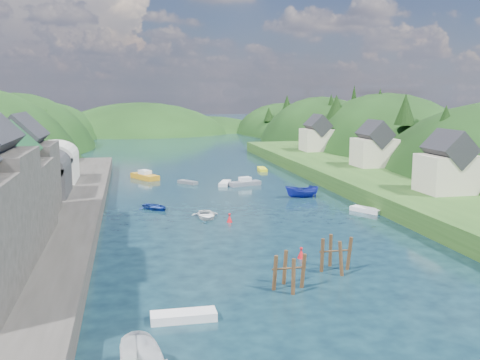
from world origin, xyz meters
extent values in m
plane|color=black|center=(0.00, 50.00, 0.00)|extent=(600.00, 600.00, 0.00)
ellipsoid|color=black|center=(-45.00, 118.00, -8.43)|extent=(44.00, 75.56, 48.19)
ellipsoid|color=black|center=(-45.00, 160.00, -6.82)|extent=(44.00, 75.56, 39.00)
ellipsoid|color=black|center=(45.00, 75.00, -8.40)|extent=(36.00, 75.56, 48.00)
ellipsoid|color=black|center=(45.00, 118.00, -7.78)|extent=(36.00, 75.56, 44.49)
ellipsoid|color=black|center=(45.00, 160.00, -6.30)|extent=(36.00, 75.56, 36.00)
ellipsoid|color=black|center=(-10.00, 170.00, -10.00)|extent=(80.00, 60.00, 44.00)
ellipsoid|color=black|center=(18.00, 180.00, -12.00)|extent=(70.00, 56.00, 36.00)
cone|color=black|center=(-38.92, 83.26, 8.33)|extent=(5.28, 5.28, 4.99)
cone|color=black|center=(-43.67, 93.74, 12.09)|extent=(4.77, 4.77, 6.10)
cone|color=black|center=(-34.82, 103.98, 8.72)|extent=(4.07, 4.07, 5.46)
cone|color=black|center=(-38.93, 117.82, 10.41)|extent=(4.56, 4.56, 9.40)
cone|color=black|center=(-41.39, 127.45, 8.34)|extent=(4.75, 4.75, 6.02)
cone|color=black|center=(-41.05, 133.82, 8.53)|extent=(4.27, 4.27, 6.36)
cone|color=black|center=(36.19, 37.47, 10.12)|extent=(5.29, 5.29, 6.99)
cone|color=black|center=(37.14, 52.34, 12.44)|extent=(4.07, 4.07, 5.90)
cone|color=black|center=(38.27, 61.75, 8.29)|extent=(3.40, 3.40, 6.04)
cone|color=black|center=(42.62, 74.05, 11.84)|extent=(4.94, 4.94, 9.62)
cone|color=black|center=(34.76, 80.86, 12.08)|extent=(5.25, 5.25, 6.07)
cone|color=black|center=(43.28, 90.13, 13.04)|extent=(3.36, 3.36, 9.15)
cone|color=black|center=(42.23, 103.42, 11.22)|extent=(4.57, 4.57, 8.13)
cone|color=black|center=(43.24, 120.48, 8.78)|extent=(3.59, 3.59, 5.68)
cone|color=black|center=(36.82, 128.62, 11.76)|extent=(4.14, 4.14, 6.33)
cone|color=black|center=(34.46, 142.68, 8.22)|extent=(3.83, 3.83, 5.13)
cube|color=#2D2B28|center=(-24.00, 20.00, 1.00)|extent=(12.00, 110.00, 2.00)
cube|color=#2D2B28|center=(-26.00, 12.00, 5.50)|extent=(8.00, 9.00, 7.00)
cube|color=#1E592D|center=(-26.00, 12.00, 9.96)|extent=(5.88, 9.36, 5.88)
cube|color=#2D2B28|center=(-26.00, 21.00, 6.00)|extent=(7.00, 8.00, 8.00)
cube|color=black|center=(-26.00, 21.00, 10.84)|extent=(5.15, 8.32, 5.15)
cube|color=#2D2D30|center=(-26.00, 33.00, 4.00)|extent=(7.00, 9.00, 4.00)
cylinder|color=#2D2D30|center=(-26.00, 33.00, 6.00)|extent=(7.00, 9.00, 7.00)
cube|color=#B2B2A8|center=(-26.00, 45.00, 4.00)|extent=(7.00, 9.00, 4.00)
cylinder|color=#B2B2A8|center=(-26.00, 45.00, 6.00)|extent=(7.00, 9.00, 7.00)
cube|color=#234719|center=(25.00, 40.00, 1.20)|extent=(16.00, 120.00, 2.40)
cube|color=beige|center=(27.00, 22.00, 4.90)|extent=(7.00, 6.00, 5.00)
cube|color=black|center=(27.00, 22.00, 8.24)|extent=(5.15, 6.24, 5.15)
cube|color=beige|center=(29.00, 48.00, 4.90)|extent=(7.00, 6.00, 5.00)
cube|color=black|center=(29.00, 48.00, 8.24)|extent=(5.15, 6.24, 5.15)
cube|color=beige|center=(28.00, 75.00, 4.90)|extent=(7.00, 6.00, 5.00)
cube|color=black|center=(28.00, 75.00, 8.24)|extent=(5.15, 6.24, 5.15)
cylinder|color=#382314|center=(-1.10, -1.90, 1.13)|extent=(0.32, 0.32, 3.46)
cylinder|color=#382314|center=(-2.27, -0.72, 1.13)|extent=(0.32, 0.32, 3.46)
cylinder|color=#382314|center=(-3.44, -1.90, 1.13)|extent=(0.32, 0.32, 3.46)
cylinder|color=#382314|center=(-2.27, -3.07, 1.13)|extent=(0.32, 0.32, 3.46)
cylinder|color=#382314|center=(-2.27, -1.90, 1.72)|extent=(2.81, 0.16, 0.16)
cylinder|color=#382314|center=(4.30, 1.50, 1.21)|extent=(0.32, 0.32, 3.62)
cylinder|color=#382314|center=(3.05, 2.76, 1.21)|extent=(0.32, 0.32, 3.62)
cylinder|color=#382314|center=(1.79, 1.50, 1.21)|extent=(0.32, 0.32, 3.62)
cylinder|color=#382314|center=(3.05, 0.25, 1.21)|extent=(0.32, 0.32, 3.62)
cylinder|color=#382314|center=(3.05, 1.50, 1.81)|extent=(3.01, 0.16, 0.16)
cone|color=#B30E15|center=(1.24, 5.59, 0.45)|extent=(0.70, 0.70, 0.90)
sphere|color=#B30E15|center=(1.24, 5.59, 0.95)|extent=(0.30, 0.30, 0.30)
cone|color=#B30E15|center=(-2.75, 21.10, 0.45)|extent=(0.70, 0.70, 0.90)
sphere|color=#B30E15|center=(-2.75, 21.10, 0.95)|extent=(0.30, 0.30, 0.30)
imported|color=silver|center=(-5.18, 24.02, 0.34)|extent=(3.51, 4.84, 0.99)
cube|color=slate|center=(4.65, 46.09, 0.34)|extent=(5.70, 3.24, 0.76)
cube|color=silver|center=(4.65, 46.09, 1.11)|extent=(2.17, 1.73, 0.70)
cube|color=#C07F16|center=(-11.73, 56.64, 0.42)|extent=(5.20, 6.93, 0.94)
cube|color=silver|center=(-11.73, 56.64, 1.29)|extent=(2.49, 2.80, 0.70)
imported|color=navy|center=(-11.20, 30.31, 0.32)|extent=(5.24, 5.53, 0.93)
cube|color=silver|center=(1.41, 47.34, 0.28)|extent=(2.91, 4.68, 0.62)
cube|color=white|center=(15.96, 22.89, 0.28)|extent=(3.47, 4.50, 0.61)
imported|color=#1C279B|center=(10.73, 34.02, 0.84)|extent=(5.22, 2.15, 1.98)
cube|color=silver|center=(-11.14, -6.17, 0.29)|extent=(4.53, 1.51, 0.63)
cube|color=#52575E|center=(-4.67, 49.97, 0.25)|extent=(3.43, 3.86, 0.55)
cube|color=yellow|center=(11.82, 62.50, 0.28)|extent=(1.88, 4.57, 0.62)
camera|label=1|loc=(-14.47, -41.07, 15.51)|focal=40.00mm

